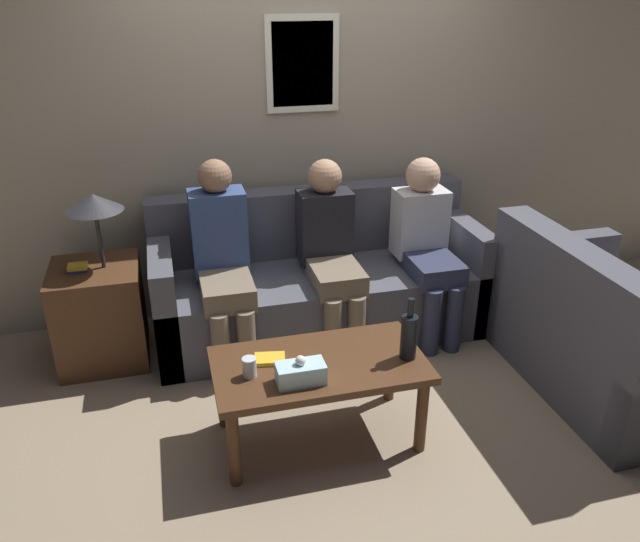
{
  "coord_description": "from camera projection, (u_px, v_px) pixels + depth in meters",
  "views": [
    {
      "loc": [
        -0.95,
        -3.17,
        2.19
      ],
      "look_at": [
        -0.15,
        -0.1,
        0.7
      ],
      "focal_mm": 35.0,
      "sensor_mm": 36.0,
      "label": 1
    }
  ],
  "objects": [
    {
      "name": "person_right",
      "position": [
        426.0,
        241.0,
        4.08
      ],
      "size": [
        0.34,
        0.63,
        1.16
      ],
      "color": "#2D334C",
      "rests_on": "ground_plane"
    },
    {
      "name": "wall_back",
      "position": [
        302.0,
        125.0,
        4.2
      ],
      "size": [
        9.0,
        0.08,
        2.6
      ],
      "color": "#9E937F",
      "rests_on": "ground_plane"
    },
    {
      "name": "coffee_table",
      "position": [
        319.0,
        373.0,
        3.13
      ],
      "size": [
        1.06,
        0.57,
        0.47
      ],
      "color": "#4C2D19",
      "rests_on": "ground_plane"
    },
    {
      "name": "person_left",
      "position": [
        222.0,
        256.0,
        3.8
      ],
      "size": [
        0.34,
        0.64,
        1.23
      ],
      "color": "#756651",
      "rests_on": "ground_plane"
    },
    {
      "name": "tissue_box",
      "position": [
        301.0,
        373.0,
        2.92
      ],
      "size": [
        0.23,
        0.12,
        0.15
      ],
      "color": "silver",
      "rests_on": "coffee_table"
    },
    {
      "name": "wine_bottle",
      "position": [
        409.0,
        336.0,
        3.09
      ],
      "size": [
        0.08,
        0.08,
        0.33
      ],
      "color": "black",
      "rests_on": "coffee_table"
    },
    {
      "name": "book_stack",
      "position": [
        270.0,
        359.0,
        3.1
      ],
      "size": [
        0.17,
        0.13,
        0.02
      ],
      "color": "gold",
      "rests_on": "coffee_table"
    },
    {
      "name": "couch_side",
      "position": [
        602.0,
        337.0,
        3.59
      ],
      "size": [
        0.84,
        1.35,
        0.91
      ],
      "rotation": [
        0.0,
        0.0,
        1.57
      ],
      "color": "#4C4C56",
      "rests_on": "ground_plane"
    },
    {
      "name": "side_table_with_lamp",
      "position": [
        100.0,
        308.0,
        3.84
      ],
      "size": [
        0.52,
        0.52,
        1.08
      ],
      "color": "#4C2D19",
      "rests_on": "ground_plane"
    },
    {
      "name": "person_middle",
      "position": [
        330.0,
        247.0,
        3.97
      ],
      "size": [
        0.34,
        0.64,
        1.18
      ],
      "color": "#756651",
      "rests_on": "ground_plane"
    },
    {
      "name": "drinking_glass",
      "position": [
        249.0,
        367.0,
        2.97
      ],
      "size": [
        0.07,
        0.07,
        0.1
      ],
      "color": "silver",
      "rests_on": "coffee_table"
    },
    {
      "name": "ground_plane",
      "position": [
        339.0,
        363.0,
        3.92
      ],
      "size": [
        16.0,
        16.0,
        0.0
      ],
      "primitive_type": "plane",
      "color": "gray"
    },
    {
      "name": "couch_main",
      "position": [
        318.0,
        284.0,
        4.23
      ],
      "size": [
        2.18,
        0.84,
        0.91
      ],
      "color": "#4C4C56",
      "rests_on": "ground_plane"
    }
  ]
}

